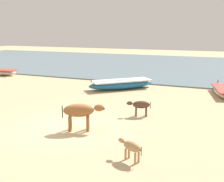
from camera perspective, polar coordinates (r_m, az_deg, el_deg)
The scene contains 7 objects.
ground at distance 10.22m, azimuth -8.83°, elevation -7.33°, with size 80.00×80.00×0.00m, color tan.
sea_water at distance 27.58m, azimuth 11.77°, elevation 5.27°, with size 60.00×20.00×0.08m, color slate.
fishing_boat_2 at distance 16.32m, azimuth 1.97°, elevation 1.46°, with size 3.74×3.59×0.75m.
fishing_boat_3 at distance 15.97m, azimuth 22.12°, elevation -0.01°, with size 1.44×3.30×0.59m.
cow_adult_brown at distance 9.58m, azimuth -6.67°, elevation -4.25°, with size 1.42×0.90×0.97m.
calf_near_tan at distance 7.48m, azimuth 4.06°, elevation -11.57°, with size 0.82×0.52×0.56m.
calf_far_dark at distance 11.20m, azimuth 5.95°, elevation -2.98°, with size 0.97×0.50×0.64m.
Camera 1 is at (5.06, -8.17, 3.47)m, focal length 43.71 mm.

